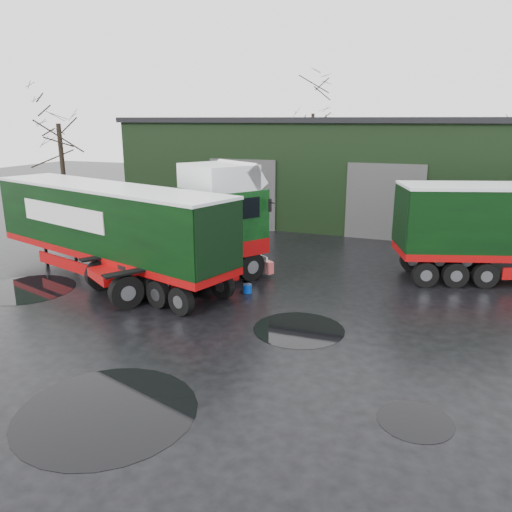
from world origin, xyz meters
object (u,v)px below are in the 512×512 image
Objects in this scene: warehouse at (397,169)px; trailer_left at (108,232)px; tree_back_a at (312,137)px; wash_bucket at (247,289)px; hero_tractor at (176,227)px; tree_left at (61,153)px.

trailer_left is (-9.50, -16.64, -1.27)m from warehouse.
tree_back_a is (1.50, 26.64, 2.87)m from trailer_left.
tree_back_a reaches higher than wash_bucket.
tree_back_a is at bearing 128.66° from warehouse.
warehouse reaches higher than hero_tractor.
wash_bucket is at bearing -69.99° from trailer_left.
tree_left is (-12.50, 8.49, 1.96)m from hero_tractor.
tree_back_a is (-1.50, 26.49, 2.46)m from hero_tractor.
tree_left reaches higher than trailer_left.
wash_bucket is 17.96m from tree_left.
warehouse is 3.81× the size of tree_left.
warehouse is 2.67× the size of trailer_left.
tree_left is (-15.34, 8.40, 4.09)m from wash_bucket.
tree_left is at bearing 151.29° from wash_bucket.
trailer_left is 1.43× the size of tree_left.
trailer_left is 6.09m from wash_bucket.
trailer_left is (-3.00, -0.15, -0.41)m from hero_tractor.
tree_left reaches higher than hero_tractor.
hero_tractor is 0.87× the size of tree_left.
tree_left reaches higher than wash_bucket.
tree_left is 0.89× the size of tree_back_a.
hero_tractor is at bearing -111.52° from warehouse.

